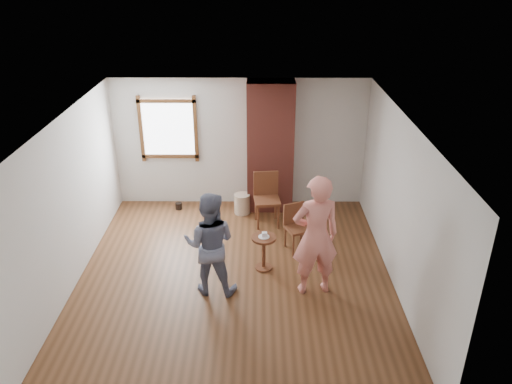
% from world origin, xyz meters
% --- Properties ---
extents(ground, '(5.50, 5.50, 0.00)m').
position_xyz_m(ground, '(0.00, 0.00, 0.00)').
color(ground, brown).
rests_on(ground, ground).
extents(room_shell, '(5.04, 5.52, 2.62)m').
position_xyz_m(room_shell, '(-0.06, 0.61, 1.81)').
color(room_shell, silver).
rests_on(room_shell, ground).
extents(brick_chimney, '(0.90, 0.50, 2.60)m').
position_xyz_m(brick_chimney, '(0.60, 2.50, 1.30)').
color(brick_chimney, '#9B4337').
rests_on(brick_chimney, ground).
extents(stoneware_crock, '(0.40, 0.40, 0.41)m').
position_xyz_m(stoneware_crock, '(0.05, 2.24, 0.20)').
color(stoneware_crock, '#C7AC90').
rests_on(stoneware_crock, ground).
extents(dark_pot, '(0.18, 0.18, 0.13)m').
position_xyz_m(dark_pot, '(-1.25, 2.40, 0.07)').
color(dark_pot, black).
rests_on(dark_pot, ground).
extents(dining_chair_left, '(0.52, 0.52, 1.01)m').
position_xyz_m(dining_chair_left, '(0.53, 1.86, 0.57)').
color(dining_chair_left, brown).
rests_on(dining_chair_left, ground).
extents(dining_chair_right, '(0.51, 0.51, 0.83)m').
position_xyz_m(dining_chair_right, '(1.03, 0.94, 0.46)').
color(dining_chair_right, brown).
rests_on(dining_chair_right, ground).
extents(side_table, '(0.40, 0.40, 0.60)m').
position_xyz_m(side_table, '(0.46, 0.28, 0.40)').
color(side_table, brown).
rests_on(side_table, ground).
extents(cake_plate, '(0.18, 0.18, 0.01)m').
position_xyz_m(cake_plate, '(0.46, 0.28, 0.60)').
color(cake_plate, white).
rests_on(cake_plate, side_table).
extents(cake_slice, '(0.08, 0.07, 0.06)m').
position_xyz_m(cake_slice, '(0.47, 0.28, 0.64)').
color(cake_slice, white).
rests_on(cake_slice, cake_plate).
extents(man, '(0.86, 0.70, 1.65)m').
position_xyz_m(man, '(-0.35, -0.30, 0.82)').
color(man, '#161D3E').
rests_on(man, ground).
extents(person_pink, '(0.77, 0.57, 1.93)m').
position_xyz_m(person_pink, '(1.21, -0.31, 0.96)').
color(person_pink, '#EF8477').
rests_on(person_pink, ground).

